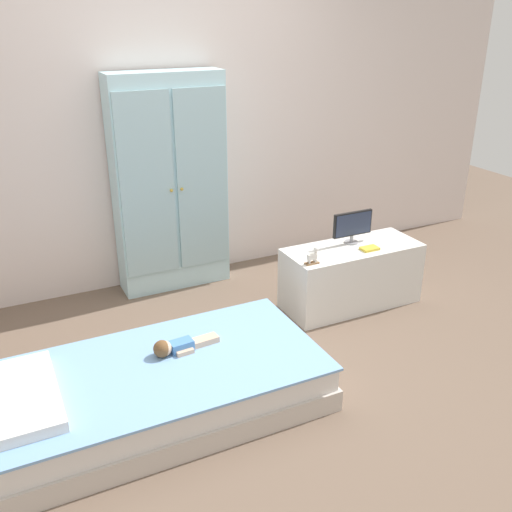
{
  "coord_description": "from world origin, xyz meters",
  "views": [
    {
      "loc": [
        -1.31,
        -2.68,
        2.05
      ],
      "look_at": [
        0.19,
        0.4,
        0.58
      ],
      "focal_mm": 40.14,
      "sensor_mm": 36.0,
      "label": 1
    }
  ],
  "objects_px": {
    "tv_monitor": "(353,225)",
    "book_yellow": "(370,248)",
    "bed": "(162,388)",
    "wardrobe": "(170,184)",
    "rocking_horse_toy": "(313,256)",
    "tv_stand": "(351,276)",
    "doll": "(174,347)"
  },
  "relations": [
    {
      "from": "bed",
      "to": "tv_stand",
      "type": "xyz_separation_m",
      "value": [
        1.65,
        0.58,
        0.1
      ]
    },
    {
      "from": "bed",
      "to": "tv_monitor",
      "type": "relative_size",
      "value": 5.55
    },
    {
      "from": "book_yellow",
      "to": "tv_monitor",
      "type": "bearing_deg",
      "value": 104.61
    },
    {
      "from": "bed",
      "to": "wardrobe",
      "type": "xyz_separation_m",
      "value": [
        0.58,
        1.5,
        0.7
      ]
    },
    {
      "from": "book_yellow",
      "to": "rocking_horse_toy",
      "type": "bearing_deg",
      "value": -176.01
    },
    {
      "from": "doll",
      "to": "bed",
      "type": "bearing_deg",
      "value": -140.11
    },
    {
      "from": "tv_monitor",
      "to": "rocking_horse_toy",
      "type": "distance_m",
      "value": 0.5
    },
    {
      "from": "tv_monitor",
      "to": "book_yellow",
      "type": "distance_m",
      "value": 0.22
    },
    {
      "from": "tv_monitor",
      "to": "bed",
      "type": "bearing_deg",
      "value": -158.94
    },
    {
      "from": "wardrobe",
      "to": "tv_stand",
      "type": "xyz_separation_m",
      "value": [
        1.07,
        -0.92,
        -0.6
      ]
    },
    {
      "from": "tv_monitor",
      "to": "rocking_horse_toy",
      "type": "relative_size",
      "value": 2.66
    },
    {
      "from": "tv_stand",
      "to": "book_yellow",
      "type": "xyz_separation_m",
      "value": [
        0.08,
        -0.09,
        0.24
      ]
    },
    {
      "from": "wardrobe",
      "to": "book_yellow",
      "type": "height_order",
      "value": "wardrobe"
    },
    {
      "from": "book_yellow",
      "to": "doll",
      "type": "bearing_deg",
      "value": -166.48
    },
    {
      "from": "tv_monitor",
      "to": "book_yellow",
      "type": "xyz_separation_m",
      "value": [
        0.04,
        -0.16,
        -0.13
      ]
    },
    {
      "from": "tv_stand",
      "to": "book_yellow",
      "type": "height_order",
      "value": "book_yellow"
    },
    {
      "from": "wardrobe",
      "to": "rocking_horse_toy",
      "type": "distance_m",
      "value": 1.27
    },
    {
      "from": "bed",
      "to": "tv_monitor",
      "type": "xyz_separation_m",
      "value": [
        1.68,
        0.65,
        0.47
      ]
    },
    {
      "from": "wardrobe",
      "to": "tv_monitor",
      "type": "relative_size",
      "value": 5.18
    },
    {
      "from": "tv_monitor",
      "to": "rocking_horse_toy",
      "type": "height_order",
      "value": "tv_monitor"
    },
    {
      "from": "bed",
      "to": "rocking_horse_toy",
      "type": "bearing_deg",
      "value": 20.06
    },
    {
      "from": "doll",
      "to": "book_yellow",
      "type": "xyz_separation_m",
      "value": [
        1.61,
        0.39,
        0.16
      ]
    },
    {
      "from": "bed",
      "to": "book_yellow",
      "type": "xyz_separation_m",
      "value": [
        1.73,
        0.48,
        0.34
      ]
    },
    {
      "from": "book_yellow",
      "to": "bed",
      "type": "bearing_deg",
      "value": -164.35
    },
    {
      "from": "tv_monitor",
      "to": "doll",
      "type": "bearing_deg",
      "value": -160.61
    },
    {
      "from": "doll",
      "to": "tv_monitor",
      "type": "distance_m",
      "value": 1.69
    },
    {
      "from": "bed",
      "to": "tv_monitor",
      "type": "bearing_deg",
      "value": 21.06
    },
    {
      "from": "doll",
      "to": "wardrobe",
      "type": "distance_m",
      "value": 1.57
    },
    {
      "from": "doll",
      "to": "tv_monitor",
      "type": "relative_size",
      "value": 1.22
    },
    {
      "from": "doll",
      "to": "rocking_horse_toy",
      "type": "xyz_separation_m",
      "value": [
        1.11,
        0.35,
        0.21
      ]
    },
    {
      "from": "bed",
      "to": "rocking_horse_toy",
      "type": "height_order",
      "value": "rocking_horse_toy"
    },
    {
      "from": "bed",
      "to": "book_yellow",
      "type": "relative_size",
      "value": 13.87
    }
  ]
}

